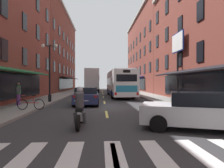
{
  "coord_description": "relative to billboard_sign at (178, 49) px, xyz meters",
  "views": [
    {
      "loc": [
        -0.35,
        -14.61,
        1.84
      ],
      "look_at": [
        0.98,
        7.89,
        1.62
      ],
      "focal_mm": 31.13,
      "sensor_mm": 36.0,
      "label": 1
    }
  ],
  "objects": [
    {
      "name": "transit_bus",
      "position": [
        -4.97,
        6.54,
        -3.26
      ],
      "size": [
        2.85,
        11.68,
        3.27
      ],
      "color": "white",
      "rests_on": "ground"
    },
    {
      "name": "pedestrian_near",
      "position": [
        -13.59,
        -3.27,
        -3.95
      ],
      "size": [
        0.43,
        0.53,
        1.68
      ],
      "rotation": [
        0.0,
        0.0,
        0.43
      ],
      "color": "#66387F",
      "rests_on": "sidewalk_left"
    },
    {
      "name": "crosswalk_near",
      "position": [
        -7.05,
        -13.62,
        -4.98
      ],
      "size": [
        7.1,
        2.8,
        0.01
      ],
      "color": "silver",
      "rests_on": "ground"
    },
    {
      "name": "street_lamp_twin",
      "position": [
        -11.85,
        -0.97,
        -2.04
      ],
      "size": [
        1.42,
        0.32,
        5.04
      ],
      "color": "black",
      "rests_on": "sidewalk_left"
    },
    {
      "name": "box_truck",
      "position": [
        -8.86,
        16.48,
        -2.9
      ],
      "size": [
        2.58,
        7.59,
        4.11
      ],
      "color": "#B21E19",
      "rests_on": "ground"
    },
    {
      "name": "storefront_row_right",
      "position": [
        4.33,
        -0.2,
        1.96
      ],
      "size": [
        9.44,
        79.9,
        16.11
      ],
      "color": "brown",
      "rests_on": "ground"
    },
    {
      "name": "sedan_far",
      "position": [
        -3.6,
        -10.96,
        -4.25
      ],
      "size": [
        4.63,
        3.09,
        1.45
      ],
      "color": "silver",
      "rests_on": "ground"
    },
    {
      "name": "billboard_sign",
      "position": [
        0.0,
        0.0,
        0.0
      ],
      "size": [
        0.4,
        2.65,
        6.44
      ],
      "color": "black",
      "rests_on": "sidewalk_right"
    },
    {
      "name": "lane_centre_dashes",
      "position": [
        -7.05,
        -3.87,
        -4.98
      ],
      "size": [
        0.14,
        73.9,
        0.01
      ],
      "color": "#DBCC4C",
      "rests_on": "ground"
    },
    {
      "name": "bicycle_near",
      "position": [
        -11.68,
        -6.05,
        -4.48
      ],
      "size": [
        1.71,
        0.48,
        0.91
      ],
      "color": "black",
      "rests_on": "sidewalk_left"
    },
    {
      "name": "sidewalk_right",
      "position": [
        -1.15,
        -3.62,
        -4.91
      ],
      "size": [
        3.0,
        80.0,
        0.14
      ],
      "primitive_type": "cube",
      "color": "gray",
      "rests_on": "ground"
    },
    {
      "name": "ground_plane",
      "position": [
        -7.05,
        -3.62,
        -5.03
      ],
      "size": [
        34.8,
        80.0,
        0.1
      ],
      "primitive_type": "cube",
      "color": "#333335"
    },
    {
      "name": "sidewalk_left",
      "position": [
        -12.95,
        -3.62,
        -4.91
      ],
      "size": [
        3.0,
        80.0,
        0.14
      ],
      "primitive_type": "cube",
      "color": "gray",
      "rests_on": "ground"
    },
    {
      "name": "sedan_mid",
      "position": [
        -8.55,
        -2.2,
        -4.26
      ],
      "size": [
        2.06,
        4.71,
        1.42
      ],
      "color": "navy",
      "rests_on": "ground"
    },
    {
      "name": "sedan_near",
      "position": [
        -8.88,
        27.29,
        -4.29
      ],
      "size": [
        2.01,
        4.67,
        1.33
      ],
      "color": "maroon",
      "rests_on": "ground"
    },
    {
      "name": "motorcycle_rider",
      "position": [
        -8.25,
        -10.21,
        -4.27
      ],
      "size": [
        0.62,
        2.07,
        1.66
      ],
      "color": "black",
      "rests_on": "ground"
    }
  ]
}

